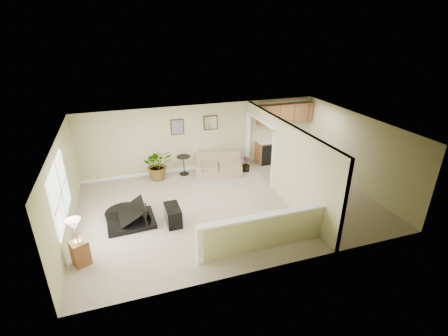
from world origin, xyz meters
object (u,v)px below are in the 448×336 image
object	(u,v)px
palm_plant	(158,165)
lamp_stand	(79,245)
piano_bench	(173,215)
loveseat	(218,164)
piano	(128,205)
small_plant	(246,165)
accent_table	(184,163)

from	to	relation	value
palm_plant	lamp_stand	xyz separation A→B (m)	(-2.36, -4.03, -0.04)
piano_bench	loveseat	distance (m)	3.61
piano	piano_bench	size ratio (longest dim) A/B	2.10
piano_bench	small_plant	size ratio (longest dim) A/B	1.37
piano_bench	accent_table	world-z (taller)	accent_table
piano	lamp_stand	world-z (taller)	piano
piano	accent_table	bearing A→B (deg)	47.83
piano_bench	palm_plant	size ratio (longest dim) A/B	0.68
piano_bench	accent_table	bearing A→B (deg)	72.73
accent_table	palm_plant	xyz separation A→B (m)	(-0.95, -0.10, 0.10)
small_plant	palm_plant	bearing A→B (deg)	173.89
piano	lamp_stand	bearing A→B (deg)	-130.68
palm_plant	lamp_stand	world-z (taller)	lamp_stand
piano	palm_plant	xyz separation A→B (m)	(1.19, 2.52, 0.05)
palm_plant	piano	bearing A→B (deg)	-115.25
piano	small_plant	size ratio (longest dim) A/B	2.87
palm_plant	small_plant	bearing A→B (deg)	-6.11
accent_table	palm_plant	world-z (taller)	palm_plant
loveseat	palm_plant	distance (m)	2.21
piano_bench	small_plant	bearing A→B (deg)	39.22
lamp_stand	piano	bearing A→B (deg)	52.29
palm_plant	small_plant	distance (m)	3.28
piano	piano_bench	distance (m)	1.29
palm_plant	lamp_stand	bearing A→B (deg)	-120.31
accent_table	lamp_stand	size ratio (longest dim) A/B	0.59
small_plant	lamp_stand	xyz separation A→B (m)	(-5.60, -3.68, 0.27)
accent_table	lamp_stand	xyz separation A→B (m)	(-3.30, -4.13, 0.05)
piano_bench	lamp_stand	bearing A→B (deg)	-156.43
piano_bench	palm_plant	xyz separation A→B (m)	(0.02, 3.01, 0.30)
accent_table	piano_bench	bearing A→B (deg)	-107.27
accent_table	small_plant	distance (m)	2.35
piano_bench	small_plant	xyz separation A→B (m)	(3.26, 2.66, -0.02)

